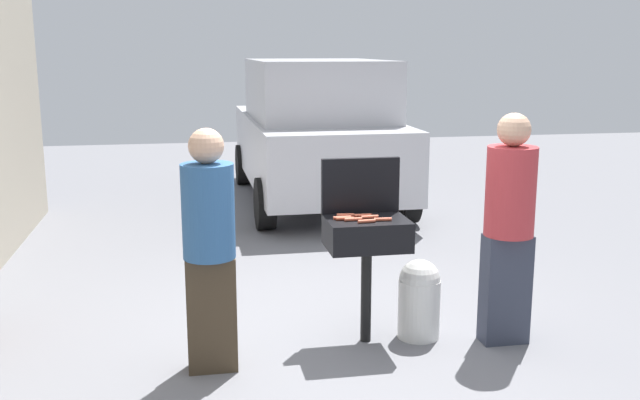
# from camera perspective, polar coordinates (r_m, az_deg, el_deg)

# --- Properties ---
(ground_plane) EXTENTS (24.00, 24.00, 0.00)m
(ground_plane) POSITION_cam_1_polar(r_m,az_deg,el_deg) (5.67, 1.19, -10.75)
(ground_plane) COLOR slate
(bbq_grill) EXTENTS (0.60, 0.44, 0.95)m
(bbq_grill) POSITION_cam_1_polar(r_m,az_deg,el_deg) (5.37, 3.70, -3.01)
(bbq_grill) COLOR black
(bbq_grill) RESTS_ON ground
(grill_lid_open) EXTENTS (0.60, 0.05, 0.42)m
(grill_lid_open) POSITION_cam_1_polar(r_m,az_deg,el_deg) (5.50, 3.19, 1.15)
(grill_lid_open) COLOR black
(grill_lid_open) RESTS_ON bbq_grill
(hot_dog_0) EXTENTS (0.13, 0.03, 0.03)m
(hot_dog_0) POSITION_cam_1_polar(r_m,az_deg,el_deg) (5.39, 3.39, -1.22)
(hot_dog_0) COLOR #C6593D
(hot_dog_0) RESTS_ON bbq_grill
(hot_dog_1) EXTENTS (0.13, 0.03, 0.03)m
(hot_dog_1) POSITION_cam_1_polar(r_m,az_deg,el_deg) (5.28, 1.96, -1.48)
(hot_dog_1) COLOR #AD4228
(hot_dog_1) RESTS_ON bbq_grill
(hot_dog_2) EXTENTS (0.13, 0.03, 0.03)m
(hot_dog_2) POSITION_cam_1_polar(r_m,az_deg,el_deg) (5.26, 2.63, -1.53)
(hot_dog_2) COLOR #C6593D
(hot_dog_2) RESTS_ON bbq_grill
(hot_dog_3) EXTENTS (0.13, 0.04, 0.03)m
(hot_dog_3) POSITION_cam_1_polar(r_m,az_deg,el_deg) (5.34, 3.93, -1.34)
(hot_dog_3) COLOR #C6593D
(hot_dog_3) RESTS_ON bbq_grill
(hot_dog_4) EXTENTS (0.13, 0.04, 0.03)m
(hot_dog_4) POSITION_cam_1_polar(r_m,az_deg,el_deg) (5.39, 2.02, -1.20)
(hot_dog_4) COLOR #C6593D
(hot_dog_4) RESTS_ON bbq_grill
(hot_dog_5) EXTENTS (0.13, 0.03, 0.03)m
(hot_dog_5) POSITION_cam_1_polar(r_m,az_deg,el_deg) (5.31, 1.75, -1.40)
(hot_dog_5) COLOR #C6593D
(hot_dog_5) RESTS_ON bbq_grill
(hot_dog_6) EXTENTS (0.13, 0.04, 0.03)m
(hot_dog_6) POSITION_cam_1_polar(r_m,az_deg,el_deg) (5.27, 4.95, -1.53)
(hot_dog_6) COLOR #C6593D
(hot_dog_6) RESTS_ON bbq_grill
(hot_dog_7) EXTENTS (0.13, 0.04, 0.03)m
(hot_dog_7) POSITION_cam_1_polar(r_m,az_deg,el_deg) (5.21, 3.69, -1.67)
(hot_dog_7) COLOR #C6593D
(hot_dog_7) RESTS_ON bbq_grill
(propane_tank) EXTENTS (0.32, 0.32, 0.62)m
(propane_tank) POSITION_cam_1_polar(r_m,az_deg,el_deg) (5.62, 7.81, -7.58)
(propane_tank) COLOR silver
(propane_tank) RESTS_ON ground
(person_left) EXTENTS (0.35, 0.35, 1.68)m
(person_left) POSITION_cam_1_polar(r_m,az_deg,el_deg) (4.91, -8.70, -3.30)
(person_left) COLOR #3F3323
(person_left) RESTS_ON ground
(person_right) EXTENTS (0.36, 0.36, 1.73)m
(person_right) POSITION_cam_1_polar(r_m,az_deg,el_deg) (5.49, 14.64, -1.60)
(person_right) COLOR #333847
(person_right) RESTS_ON ground
(parked_minivan) EXTENTS (2.04, 4.41, 2.02)m
(parked_minivan) POSITION_cam_1_polar(r_m,az_deg,el_deg) (10.32, -0.35, 5.45)
(parked_minivan) COLOR #B7B7BC
(parked_minivan) RESTS_ON ground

